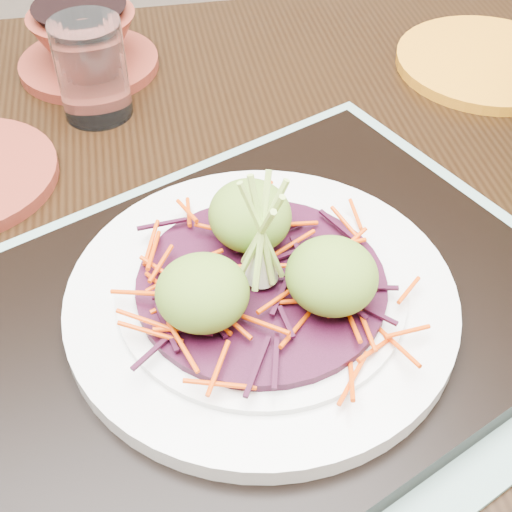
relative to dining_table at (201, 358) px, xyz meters
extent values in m
cube|color=black|center=(0.00, 0.00, 0.09)|extent=(1.33, 0.89, 0.04)
cube|color=gray|center=(0.04, -0.06, 0.11)|extent=(0.57, 0.52, 0.00)
cube|color=black|center=(0.04, -0.06, 0.12)|extent=(0.49, 0.44, 0.02)
cylinder|color=silver|center=(0.04, -0.06, 0.14)|extent=(0.26, 0.26, 0.01)
cylinder|color=silver|center=(0.04, -0.06, 0.15)|extent=(0.19, 0.19, 0.01)
cylinder|color=#390B22|center=(0.04, -0.06, 0.15)|extent=(0.16, 0.16, 0.01)
ellipsoid|color=olive|center=(0.00, -0.08, 0.18)|extent=(0.06, 0.06, 0.04)
ellipsoid|color=olive|center=(0.08, -0.08, 0.18)|extent=(0.06, 0.06, 0.04)
ellipsoid|color=olive|center=(0.04, -0.02, 0.18)|extent=(0.06, 0.06, 0.04)
cylinder|color=white|center=(-0.06, 0.22, 0.15)|extent=(0.07, 0.07, 0.09)
cylinder|color=maroon|center=(-0.07, 0.31, 0.11)|extent=(0.17, 0.17, 0.01)
cylinder|color=orange|center=(0.33, 0.24, 0.11)|extent=(0.20, 0.20, 0.01)
camera|label=1|loc=(-0.02, -0.37, 0.49)|focal=50.00mm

